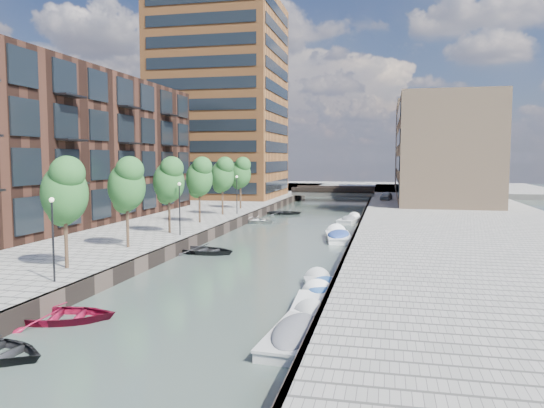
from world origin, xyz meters
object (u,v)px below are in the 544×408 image
(motorboat_4, at_px, (350,220))
(sloop_1, at_px, (205,253))
(sloop_3, at_px, (255,223))
(sloop_4, at_px, (284,214))
(motorboat_2, at_px, (314,306))
(motorboat_0, at_px, (321,287))
(tree_2, at_px, (127,183))
(bridge, at_px, (334,192))
(tree_3, at_px, (169,179))
(sloop_2, at_px, (62,321))
(motorboat_1, at_px, (299,333))
(tree_4, at_px, (199,176))
(motorboat_3, at_px, (338,237))
(tree_5, at_px, (222,174))
(tree_6, at_px, (240,172))
(tree_1, at_px, (64,190))
(car, at_px, (386,196))

(motorboat_4, bearing_deg, sloop_1, -112.52)
(sloop_3, distance_m, sloop_4, 9.00)
(motorboat_2, bearing_deg, motorboat_0, 91.22)
(tree_2, bearing_deg, sloop_3, 82.29)
(bridge, height_order, tree_3, tree_3)
(sloop_2, distance_m, motorboat_1, 10.36)
(tree_3, distance_m, tree_4, 7.00)
(sloop_4, xyz_separation_m, motorboat_3, (8.52, -18.88, 0.23))
(sloop_2, bearing_deg, motorboat_3, -37.60)
(tree_5, relative_size, motorboat_2, 1.15)
(tree_5, xyz_separation_m, tree_6, (0.00, 7.00, 0.00))
(tree_1, xyz_separation_m, motorboat_1, (13.84, -5.71, -5.09))
(bridge, relative_size, motorboat_4, 2.62)
(car, bearing_deg, tree_1, -98.17)
(sloop_2, bearing_deg, sloop_1, -19.10)
(sloop_3, relative_size, motorboat_4, 0.94)
(tree_5, bearing_deg, motorboat_3, -31.90)
(tree_5, distance_m, motorboat_2, 32.97)
(tree_1, distance_m, motorboat_2, 14.88)
(tree_6, height_order, motorboat_3, tree_6)
(tree_3, height_order, motorboat_3, tree_3)
(motorboat_0, relative_size, car, 1.43)
(tree_3, distance_m, tree_6, 21.00)
(tree_2, bearing_deg, motorboat_2, -31.37)
(sloop_2, distance_m, car, 59.32)
(tree_3, xyz_separation_m, motorboat_1, (13.84, -19.71, -5.09))
(sloop_2, relative_size, motorboat_3, 0.77)
(bridge, xyz_separation_m, sloop_4, (-4.01, -22.21, -1.39))
(sloop_4, bearing_deg, bridge, -14.75)
(motorboat_0, relative_size, motorboat_3, 0.82)
(bridge, bearing_deg, tree_2, -98.95)
(sloop_4, distance_m, motorboat_0, 38.06)
(motorboat_0, height_order, motorboat_1, motorboat_1)
(tree_3, xyz_separation_m, sloop_3, (3.10, 15.90, -5.31))
(motorboat_1, bearing_deg, tree_5, 112.32)
(tree_1, height_order, tree_2, same)
(tree_3, relative_size, sloop_4, 1.32)
(tree_1, height_order, sloop_4, tree_1)
(motorboat_2, bearing_deg, tree_4, 121.70)
(tree_2, height_order, motorboat_4, tree_2)
(tree_5, xyz_separation_m, motorboat_0, (13.79, -26.12, -5.12))
(tree_4, xyz_separation_m, sloop_2, (3.48, -26.71, -5.31))
(motorboat_2, xyz_separation_m, motorboat_3, (-0.86, 21.35, 0.13))
(sloop_3, bearing_deg, motorboat_3, -112.04)
(bridge, distance_m, sloop_3, 31.60)
(tree_5, height_order, motorboat_2, tree_5)
(tree_3, xyz_separation_m, sloop_1, (4.03, -3.04, -5.31))
(sloop_4, xyz_separation_m, motorboat_1, (9.35, -44.50, 0.22))
(tree_6, distance_m, sloop_2, 41.20)
(motorboat_1, distance_m, car, 57.85)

